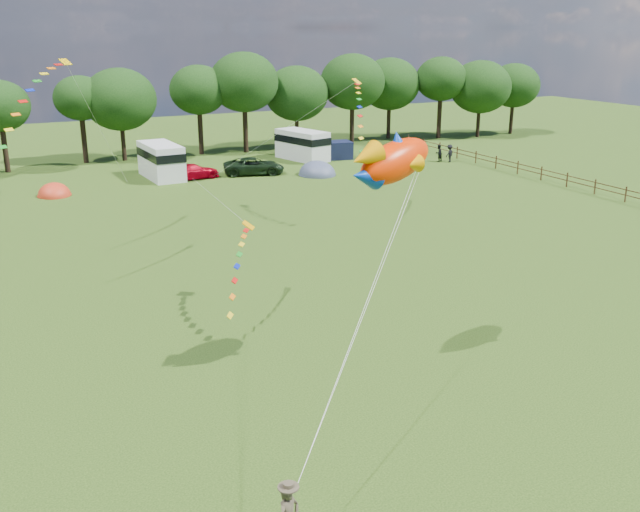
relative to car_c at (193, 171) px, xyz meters
name	(u,v)px	position (x,y,z in m)	size (l,w,h in m)	color
ground_plane	(432,447)	(-5.24, -43.73, -0.66)	(180.00, 180.00, 0.00)	black
tree_line	(158,94)	(0.06, 11.26, 5.69)	(102.98, 10.98, 10.27)	black
fence	(507,164)	(26.76, -9.23, 0.04)	(0.12, 33.12, 1.20)	#472D19
car_c	(193,171)	(0.00, 0.00, 0.00)	(1.85, 4.39, 1.32)	#AB0012
car_d	(254,166)	(5.45, -0.40, 0.09)	(2.50, 5.52, 1.51)	black
campervan_c	(161,160)	(-2.34, 1.72, 0.94)	(2.89, 6.20, 2.98)	white
campervan_d	(302,144)	(12.53, 4.58, 0.89)	(3.93, 6.33, 2.89)	silver
tent_orange	(55,195)	(-11.69, -1.51, -0.64)	(2.60, 2.84, 2.03)	red
tent_greyblue	(317,175)	(10.43, -3.13, -0.64)	(3.36, 3.68, 2.50)	#454E67
awning_navy	(337,150)	(15.86, 3.52, 0.21)	(2.77, 2.25, 1.73)	black
fish_kite	(390,162)	(-3.66, -38.15, 7.34)	(4.19, 2.33, 2.19)	#F52E00
streamer_kite_b	(40,87)	(-13.63, -21.75, 9.15)	(4.22, 4.58, 3.77)	#DFAD07
streamer_kite_c	(241,253)	(-6.76, -30.76, 2.24)	(3.12, 4.99, 2.80)	#FFA600
walker_a	(439,153)	(24.07, -2.33, 0.18)	(0.81, 0.50, 1.67)	black
walker_b	(449,153)	(24.80, -3.10, 0.21)	(1.12, 0.52, 1.73)	black
streamer_kite_d	(359,103)	(6.44, -17.70, 7.12)	(2.69, 5.07, 4.29)	yellow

